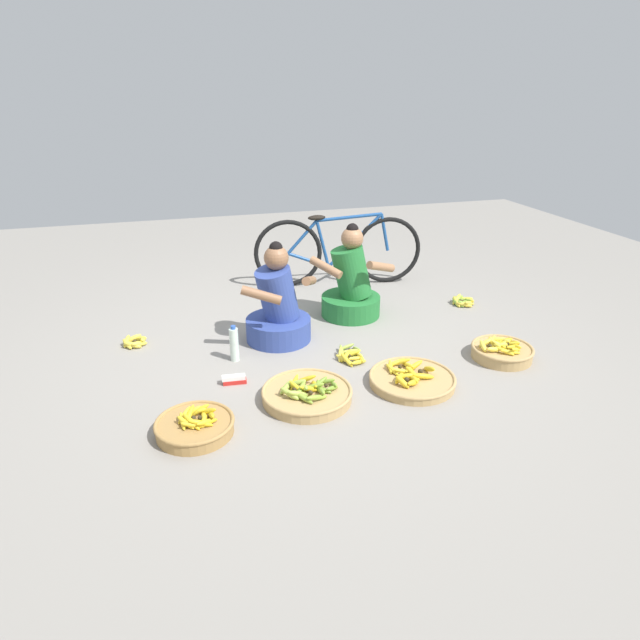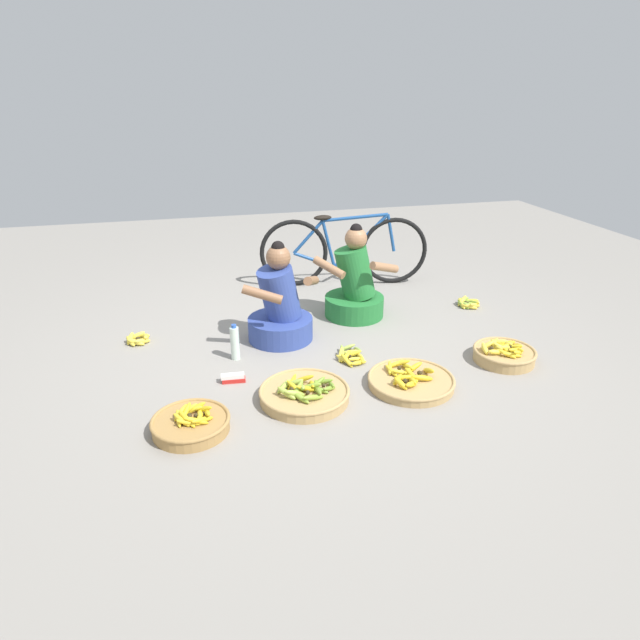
% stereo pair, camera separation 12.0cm
% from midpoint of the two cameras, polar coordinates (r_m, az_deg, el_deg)
% --- Properties ---
extents(ground_plane, '(10.00, 10.00, 0.00)m').
position_cam_midpoint_polar(ground_plane, '(4.20, -1.58, -3.36)').
color(ground_plane, gray).
extents(vendor_woman_front, '(0.68, 0.54, 0.81)m').
position_cam_midpoint_polar(vendor_woman_front, '(4.32, -5.19, 1.11)').
color(vendor_woman_front, '#334793').
rests_on(vendor_woman_front, ground).
extents(vendor_woman_behind, '(0.73, 0.53, 0.83)m').
position_cam_midpoint_polar(vendor_woman_behind, '(4.78, 2.56, 3.49)').
color(vendor_woman_behind, '#237233').
rests_on(vendor_woman_behind, ground).
extents(bicycle_leaning, '(1.69, 0.32, 0.73)m').
position_cam_midpoint_polar(bicycle_leaning, '(5.55, 1.27, 7.30)').
color(bicycle_leaning, black).
rests_on(bicycle_leaning, ground).
extents(banana_basket_near_bicycle, '(0.46, 0.46, 0.16)m').
position_cam_midpoint_polar(banana_basket_near_bicycle, '(4.29, 17.75, -3.11)').
color(banana_basket_near_bicycle, tan).
rests_on(banana_basket_near_bicycle, ground).
extents(banana_basket_front_right, '(0.59, 0.59, 0.14)m').
position_cam_midpoint_polar(banana_basket_front_right, '(3.79, 8.69, -6.12)').
color(banana_basket_front_right, tan).
rests_on(banana_basket_front_right, ground).
extents(banana_basket_back_right, '(0.47, 0.47, 0.16)m').
position_cam_midpoint_polar(banana_basket_back_right, '(3.35, -13.98, -10.68)').
color(banana_basket_back_right, '#A87F47').
rests_on(banana_basket_back_right, ground).
extents(banana_basket_near_vendor, '(0.59, 0.59, 0.15)m').
position_cam_midpoint_polar(banana_basket_near_vendor, '(3.57, -2.35, -7.71)').
color(banana_basket_near_vendor, tan).
rests_on(banana_basket_near_vendor, ground).
extents(loose_bananas_front_center, '(0.21, 0.22, 0.09)m').
position_cam_midpoint_polar(loose_bananas_front_center, '(4.55, -19.55, -2.14)').
color(loose_bananas_front_center, yellow).
rests_on(loose_bananas_front_center, ground).
extents(loose_bananas_front_left, '(0.23, 0.24, 0.10)m').
position_cam_midpoint_polar(loose_bananas_front_left, '(5.26, 14.04, 1.91)').
color(loose_bananas_front_left, yellow).
rests_on(loose_bananas_front_left, ground).
extents(loose_bananas_mid_right, '(0.23, 0.33, 0.09)m').
position_cam_midpoint_polar(loose_bananas_mid_right, '(4.10, 2.39, -3.71)').
color(loose_bananas_mid_right, yellow).
rests_on(loose_bananas_mid_right, ground).
extents(water_bottle, '(0.07, 0.07, 0.28)m').
position_cam_midpoint_polar(water_bottle, '(4.08, -9.81, -2.51)').
color(water_bottle, silver).
rests_on(water_bottle, ground).
extents(packet_carton_stack, '(0.17, 0.07, 0.06)m').
position_cam_midpoint_polar(packet_carton_stack, '(3.82, -9.87, -6.16)').
color(packet_carton_stack, red).
rests_on(packet_carton_stack, ground).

